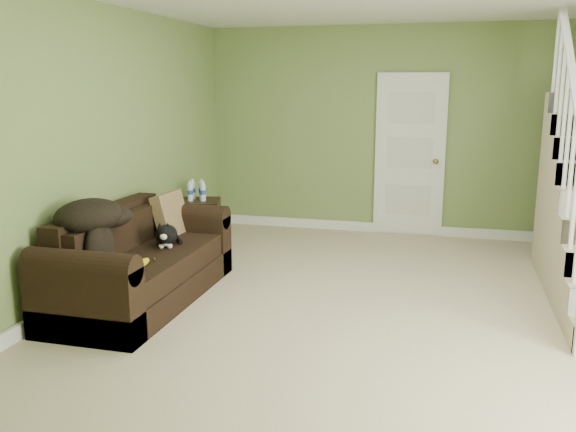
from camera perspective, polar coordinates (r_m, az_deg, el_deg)
The scene contains 13 objects.
floor at distance 5.39m, azimuth 7.83°, elevation -8.29°, with size 5.00×5.50×0.01m, color tan.
wall_back at distance 7.81m, azimuth 10.70°, elevation 7.76°, with size 5.00×0.04×2.60m, color olive.
wall_front at distance 2.41m, azimuth 0.39°, elevation -1.60°, with size 5.00×0.04×2.60m, color olive.
wall_left at distance 5.92m, azimuth -16.66°, elevation 6.11°, with size 0.04×5.50×2.60m, color olive.
baseboard_back at distance 7.97m, azimuth 10.33°, elevation -1.17°, with size 5.00×0.04×0.12m, color white.
baseboard_left at distance 6.15m, azimuth -15.72°, elevation -5.44°, with size 0.04×5.50×0.12m, color white.
door at distance 7.79m, azimuth 11.33°, elevation 5.55°, with size 0.86×0.12×2.02m.
sofa at distance 5.55m, azimuth -13.79°, elevation -4.56°, with size 0.89×2.06×0.82m.
side_table at distance 7.18m, azimuth -8.31°, elevation -0.64°, with size 0.59×0.59×0.80m.
cat at distance 5.63m, azimuth -11.43°, elevation -1.79°, with size 0.33×0.52×0.25m.
banana at distance 5.05m, azimuth -13.41°, elevation -4.29°, with size 0.06×0.21×0.06m, color gold.
throw_pillow at distance 6.08m, azimuth -10.89°, elevation 0.03°, with size 0.11×0.45×0.45m, color #4E321F.
throw_blanket at distance 5.17m, azimuth -18.14°, elevation 0.05°, with size 0.48×0.64×0.26m, color black.
Camera 1 is at (0.59, -5.02, 1.88)m, focal length 38.00 mm.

